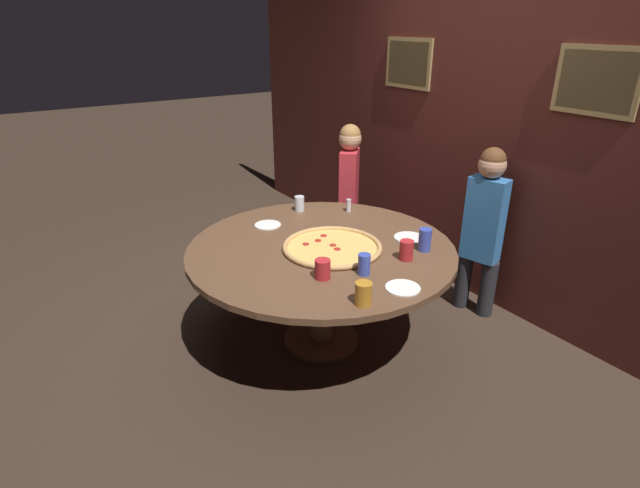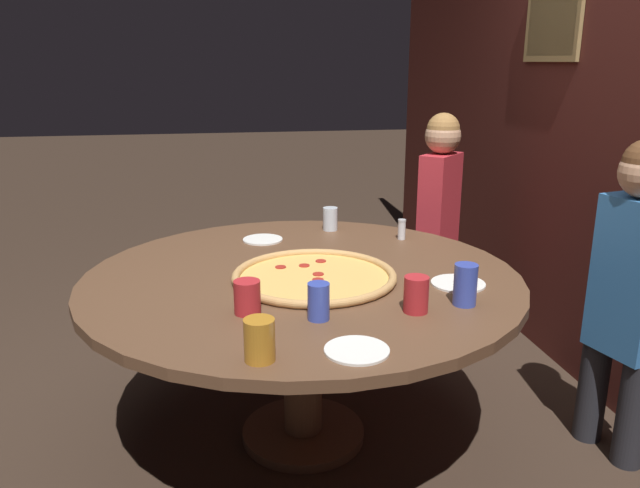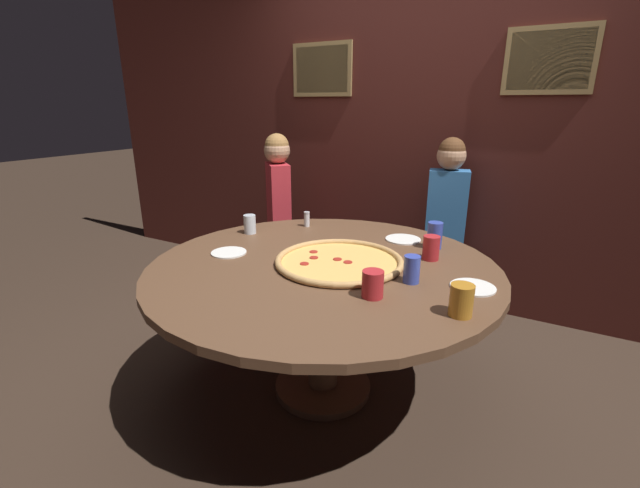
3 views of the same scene
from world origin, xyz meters
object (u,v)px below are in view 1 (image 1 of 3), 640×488
Objects in this scene: drink_cup_far_left at (363,294)px; drink_cup_centre_back at (323,269)px; dining_table at (321,262)px; diner_far_left at (484,223)px; white_plate_beside_cup at (268,225)px; white_plate_right_side at (409,238)px; giant_pizza at (332,247)px; drink_cup_near_right at (406,250)px; white_plate_left_side at (403,288)px; drink_cup_by_shaker at (425,240)px; diner_centre_back at (349,189)px; drink_cup_far_right at (364,264)px; condiment_shaker at (349,205)px; drink_cup_near_left at (299,204)px.

drink_cup_centre_back is (-0.35, -0.01, -0.00)m from drink_cup_far_left.
diner_far_left reaches higher than dining_table.
white_plate_beside_cup is 1.00m from white_plate_right_side.
white_plate_right_side is (-0.14, 0.80, -0.05)m from drink_cup_centre_back.
giant_pizza is 5.15× the size of drink_cup_near_right.
white_plate_left_side is (0.71, 0.06, 0.12)m from dining_table.
drink_cup_far_left is at bearing -67.97° from drink_cup_by_shaker.
drink_cup_near_right is 0.92m from diner_far_left.
drink_cup_near_right reaches higher than drink_cup_centre_back.
white_plate_left_side is at bearing -163.28° from diner_centre_back.
white_plate_beside_cup is 0.15× the size of diner_far_left.
giant_pizza is at bearing 157.74° from drink_cup_far_left.
drink_cup_far_right is (0.38, -0.05, 0.05)m from giant_pizza.
giant_pizza is at bearing -177.43° from diner_centre_back.
white_plate_beside_cup is at bearing -98.24° from condiment_shaker.
drink_cup_far_right reaches higher than dining_table.
diner_far_left is (-0.41, 1.45, -0.07)m from drink_cup_far_left.
drink_cup_far_right is at bearing -164.79° from white_plate_left_side.
drink_cup_centre_back is 1.10m from condiment_shaker.
drink_cup_near_right is 0.34m from white_plate_right_side.
condiment_shaker is (-0.87, 0.55, -0.01)m from drink_cup_far_right.
drink_cup_centre_back is (1.01, -0.48, -0.00)m from drink_cup_near_left.
white_plate_left_side is at bearing 91.03° from drink_cup_far_left.
drink_cup_near_right is (-0.01, 0.33, 0.00)m from drink_cup_far_right.
drink_cup_near_right is at bearing 35.59° from dining_table.
dining_table is at bearing 146.79° from drink_cup_centre_back.
drink_cup_by_shaker is 1.36m from diner_centre_back.
diner_far_left reaches higher than drink_cup_near_left.
giant_pizza is 3.42× the size of white_plate_beside_cup.
diner_centre_back is (-1.34, 0.58, -0.07)m from drink_cup_near_right.
drink_cup_by_shaker is at bearing 50.69° from dining_table.
white_plate_right_side is 0.67m from diner_far_left.
white_plate_beside_cup is 1.23m from white_plate_left_side.
drink_cup_by_shaker is at bearing 53.63° from giant_pizza.
diner_far_left reaches higher than drink_cup_far_right.
drink_cup_by_shaker reaches higher than drink_cup_near_left.
white_plate_left_side is at bearing -45.55° from drink_cup_near_right.
white_plate_left_side is at bearing -57.12° from drink_cup_by_shaker.
drink_cup_far_left is at bearing -18.87° from drink_cup_near_left.
white_plate_right_side is at bearing 42.70° from white_plate_beside_cup.
white_plate_right_side is 0.70m from white_plate_left_side.
drink_cup_near_right is 0.10× the size of diner_centre_back.
condiment_shaker is at bearing 127.76° from dining_table.
condiment_shaker is at bearing 177.86° from drink_cup_by_shaker.
diner_centre_back reaches higher than drink_cup_near_left.
drink_cup_centre_back is 1.18× the size of condiment_shaker.
giant_pizza is 3.32× the size of white_plate_left_side.
drink_cup_by_shaker is (-0.30, 0.73, 0.01)m from drink_cup_far_left.
drink_cup_near_right is (0.09, 0.56, 0.00)m from drink_cup_centre_back.
white_plate_beside_cup is 1.57m from diner_far_left.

